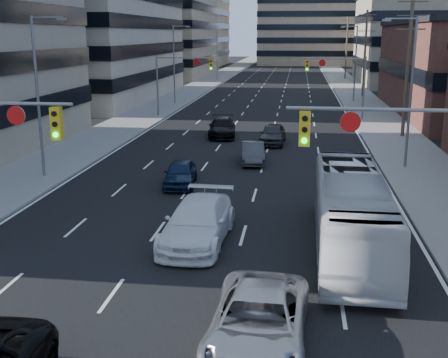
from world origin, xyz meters
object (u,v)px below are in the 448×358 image
at_px(white_van, 198,222).
at_px(silver_suv, 258,322).
at_px(sedan_blue, 180,173).
at_px(transit_bus, 351,213).

xyz_separation_m(white_van, silver_suv, (2.94, -7.49, -0.08)).
bearing_deg(sedan_blue, white_van, -79.15).
bearing_deg(white_van, transit_bus, 1.55).
bearing_deg(transit_bus, silver_suv, -111.07).
bearing_deg(white_van, sedan_blue, 108.69).
distance_m(silver_suv, sedan_blue, 16.75).
relative_size(white_van, sedan_blue, 1.43).
height_order(white_van, sedan_blue, white_van).
bearing_deg(silver_suv, sedan_blue, 110.95).
xyz_separation_m(silver_suv, transit_bus, (2.97, 7.42, 0.73)).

